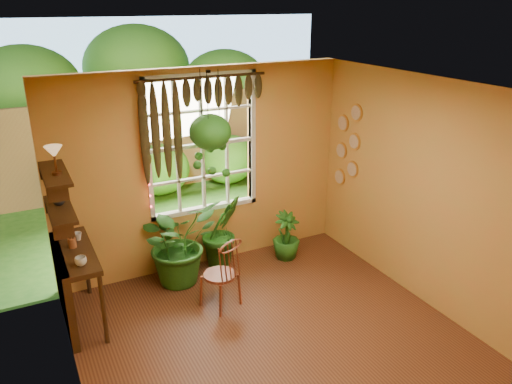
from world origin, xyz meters
TOP-DOWN VIEW (x-y plane):
  - floor at (0.00, 0.00)m, footprint 4.50×4.50m
  - ceiling at (0.00, 0.00)m, footprint 4.50×4.50m
  - wall_back at (0.00, 2.25)m, footprint 4.00×0.00m
  - wall_left at (-2.00, 0.00)m, footprint 0.00×4.50m
  - wall_right at (2.00, 0.00)m, footprint 0.00×4.50m
  - window at (0.00, 2.28)m, footprint 1.52×0.10m
  - valance_vine at (-0.08, 2.16)m, footprint 1.70×0.12m
  - string_lights at (-0.76, 2.19)m, footprint 0.03×0.03m
  - wall_plates at (1.98, 1.79)m, footprint 0.04×0.32m
  - counter_ledge at (-1.91, 1.60)m, footprint 0.40×1.20m
  - shelf_lower at (-1.88, 1.60)m, footprint 0.25×0.90m
  - shelf_upper at (-1.88, 1.60)m, footprint 0.25×0.90m
  - backyard at (0.24, 6.87)m, footprint 14.00×10.00m
  - windsor_chair at (-0.25, 1.13)m, footprint 0.51×0.52m
  - potted_plant_left at (-0.51, 1.92)m, footprint 1.25×1.17m
  - potted_plant_mid at (0.15, 2.05)m, footprint 0.63×0.54m
  - potted_plant_right at (1.04, 1.83)m, footprint 0.48×0.48m
  - hanging_basket at (-0.02, 1.94)m, footprint 0.52×0.52m
  - cup_a at (-1.78, 1.22)m, footprint 0.14×0.14m
  - cup_b at (-1.72, 1.84)m, footprint 0.13×0.13m
  - brush_jar at (-1.80, 1.68)m, footprint 0.09×0.09m
  - shelf_vase at (-1.87, 1.70)m, footprint 0.14×0.14m
  - tiffany_lamp at (-1.86, 1.51)m, footprint 0.18×0.18m

SIDE VIEW (x-z plane):
  - floor at x=0.00m, z-range 0.00..0.00m
  - windsor_chair at x=-0.25m, z-range -0.22..0.83m
  - potted_plant_right at x=1.04m, z-range 0.00..0.69m
  - potted_plant_mid at x=0.15m, z-range 0.00..1.03m
  - counter_ledge at x=-1.91m, z-range 0.10..1.00m
  - potted_plant_left at x=-0.51m, z-range 0.00..1.13m
  - cup_b at x=-1.72m, z-range 0.90..0.99m
  - cup_a at x=-1.78m, z-range 0.90..0.99m
  - brush_jar at x=-1.80m, z-range 0.86..1.19m
  - backyard at x=0.24m, z-range -4.72..7.28m
  - wall_back at x=0.00m, z-range -0.65..3.35m
  - wall_left at x=-2.00m, z-range -0.90..3.60m
  - wall_right at x=2.00m, z-range -0.90..3.60m
  - shelf_lower at x=-1.88m, z-range 1.38..1.42m
  - shelf_vase at x=-1.87m, z-range 1.42..1.55m
  - wall_plates at x=1.98m, z-range 1.00..2.10m
  - window at x=0.00m, z-range 0.77..2.63m
  - string_lights at x=-0.76m, z-range 0.98..2.52m
  - shelf_upper at x=-1.88m, z-range 1.78..1.82m
  - hanging_basket at x=-0.02m, z-range 1.24..2.57m
  - tiffany_lamp at x=-1.86m, z-range 1.89..2.19m
  - valance_vine at x=-0.08m, z-range 1.73..2.83m
  - ceiling at x=0.00m, z-range 2.70..2.70m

